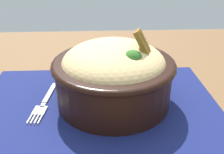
{
  "coord_description": "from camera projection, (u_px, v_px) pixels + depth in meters",
  "views": [
    {
      "loc": [
        -0.0,
        0.39,
        1.02
      ],
      "look_at": [
        -0.02,
        -0.01,
        0.81
      ],
      "focal_mm": 40.43,
      "sensor_mm": 36.0,
      "label": 1
    }
  ],
  "objects": [
    {
      "name": "bowl",
      "position": [
        112.0,
        73.0,
        0.45
      ],
      "size": [
        0.26,
        0.26,
        0.14
      ],
      "color": "black",
      "rests_on": "placemat"
    },
    {
      "name": "placemat",
      "position": [
        96.0,
        106.0,
        0.46
      ],
      "size": [
        0.44,
        0.31,
        0.0
      ],
      "primitive_type": "cube",
      "rotation": [
        0.0,
        0.0,
        -0.0
      ],
      "color": "#11194C",
      "rests_on": "table"
    },
    {
      "name": "fork",
      "position": [
        42.0,
        103.0,
        0.46
      ],
      "size": [
        0.03,
        0.14,
        0.0
      ],
      "color": "silver",
      "rests_on": "placemat"
    },
    {
      "name": "table",
      "position": [
        101.0,
        136.0,
        0.5
      ],
      "size": [
        1.12,
        0.94,
        0.76
      ],
      "color": "brown",
      "rests_on": "ground_plane"
    }
  ]
}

